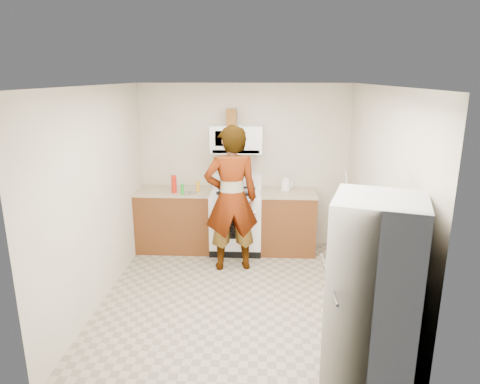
# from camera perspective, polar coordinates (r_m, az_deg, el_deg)

# --- Properties ---
(floor) EXTENTS (3.60, 3.60, 0.00)m
(floor) POSITION_cam_1_polar(r_m,az_deg,el_deg) (5.35, -0.40, -13.84)
(floor) COLOR gray
(floor) RESTS_ON ground
(back_wall) EXTENTS (3.20, 0.02, 2.50)m
(back_wall) POSITION_cam_1_polar(r_m,az_deg,el_deg) (6.61, 0.51, 3.45)
(back_wall) COLOR beige
(back_wall) RESTS_ON floor
(right_wall) EXTENTS (0.02, 3.60, 2.50)m
(right_wall) POSITION_cam_1_polar(r_m,az_deg,el_deg) (5.03, 17.95, -1.10)
(right_wall) COLOR beige
(right_wall) RESTS_ON floor
(cabinet_left) EXTENTS (1.12, 0.62, 0.90)m
(cabinet_left) POSITION_cam_1_polar(r_m,az_deg,el_deg) (6.66, -8.62, -3.78)
(cabinet_left) COLOR brown
(cabinet_left) RESTS_ON floor
(counter_left) EXTENTS (1.14, 0.64, 0.03)m
(counter_left) POSITION_cam_1_polar(r_m,az_deg,el_deg) (6.52, -8.78, 0.10)
(counter_left) COLOR tan
(counter_left) RESTS_ON cabinet_left
(cabinet_right) EXTENTS (0.80, 0.62, 0.90)m
(cabinet_right) POSITION_cam_1_polar(r_m,az_deg,el_deg) (6.54, 6.35, -4.06)
(cabinet_right) COLOR brown
(cabinet_right) RESTS_ON floor
(counter_right) EXTENTS (0.82, 0.64, 0.03)m
(counter_right) POSITION_cam_1_polar(r_m,az_deg,el_deg) (6.40, 6.48, -0.11)
(counter_right) COLOR tan
(counter_right) RESTS_ON cabinet_right
(gas_range) EXTENTS (0.76, 0.65, 1.13)m
(gas_range) POSITION_cam_1_polar(r_m,az_deg,el_deg) (6.52, -0.51, -3.70)
(gas_range) COLOR white
(gas_range) RESTS_ON floor
(microwave) EXTENTS (0.76, 0.38, 0.40)m
(microwave) POSITION_cam_1_polar(r_m,az_deg,el_deg) (6.36, -0.46, 7.10)
(microwave) COLOR white
(microwave) RESTS_ON back_wall
(person) EXTENTS (0.81, 0.62, 2.00)m
(person) POSITION_cam_1_polar(r_m,az_deg,el_deg) (5.75, -1.16, -0.93)
(person) COLOR tan
(person) RESTS_ON floor
(fridge) EXTENTS (0.87, 0.87, 1.70)m
(fridge) POSITION_cam_1_polar(r_m,az_deg,el_deg) (3.77, 17.27, -13.22)
(fridge) COLOR #B9B9B5
(fridge) RESTS_ON floor
(kettle) EXTENTS (0.17, 0.17, 0.16)m
(kettle) POSITION_cam_1_polar(r_m,az_deg,el_deg) (6.46, 6.10, 0.95)
(kettle) COLOR white
(kettle) RESTS_ON counter_right
(jug) EXTENTS (0.15, 0.15, 0.24)m
(jug) POSITION_cam_1_polar(r_m,az_deg,el_deg) (6.32, -1.13, 9.97)
(jug) COLOR brown
(jug) RESTS_ON microwave
(saucepan) EXTENTS (0.23, 0.23, 0.12)m
(saucepan) POSITION_cam_1_polar(r_m,az_deg,el_deg) (6.47, -1.61, 1.04)
(saucepan) COLOR #BABABF
(saucepan) RESTS_ON gas_range
(tray) EXTENTS (0.29, 0.23, 0.05)m
(tray) POSITION_cam_1_polar(r_m,az_deg,el_deg) (6.27, 0.52, 0.04)
(tray) COLOR silver
(tray) RESTS_ON gas_range
(bottle_spray) EXTENTS (0.09, 0.09, 0.26)m
(bottle_spray) POSITION_cam_1_polar(r_m,az_deg,el_deg) (6.34, -8.80, 1.05)
(bottle_spray) COLOR #B61C0D
(bottle_spray) RESTS_ON counter_left
(bottle_hot_sauce) EXTENTS (0.07, 0.07, 0.16)m
(bottle_hot_sauce) POSITION_cam_1_polar(r_m,az_deg,el_deg) (6.36, -5.61, 0.74)
(bottle_hot_sauce) COLOR gold
(bottle_hot_sauce) RESTS_ON counter_left
(bottle_green_cap) EXTENTS (0.06, 0.06, 0.16)m
(bottle_green_cap) POSITION_cam_1_polar(r_m,az_deg,el_deg) (6.23, -7.70, 0.35)
(bottle_green_cap) COLOR #1B9723
(bottle_green_cap) RESTS_ON counter_left
(pot_lid) EXTENTS (0.31, 0.31, 0.01)m
(pot_lid) POSITION_cam_1_polar(r_m,az_deg,el_deg) (6.31, -6.76, -0.11)
(pot_lid) COLOR silver
(pot_lid) RESTS_ON counter_left
(broom) EXTENTS (0.26, 0.17, 1.32)m
(broom) POSITION_cam_1_polar(r_m,az_deg,el_deg) (6.31, 14.45, -3.09)
(broom) COLOR silver
(broom) RESTS_ON floor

